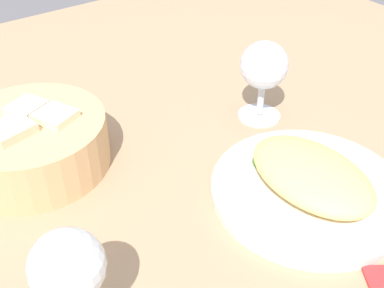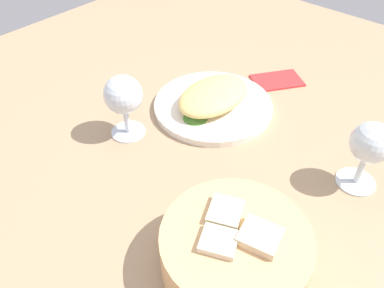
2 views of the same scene
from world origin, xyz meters
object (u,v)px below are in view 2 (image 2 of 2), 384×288
Objects in this scene: plate at (213,106)px; wine_glass_near at (123,97)px; bread_basket at (235,250)px; wine_glass_far at (370,146)px; folded_napkin at (277,80)px.

plate is 1.97× the size of wine_glass_near.
bread_basket is 27.13cm from wine_glass_far.
wine_glass_far is (-26.03, 6.18, 4.51)cm from bread_basket.
plate is 19.83cm from wine_glass_near.
bread_basket is 1.61× the size of wine_glass_near.
wine_glass_far is at bearing -88.79° from folded_napkin.
folded_napkin is (-43.90, -20.45, -3.30)cm from bread_basket.
plate is 36.23cm from bread_basket.
folded_napkin is (-17.71, 4.41, -0.30)cm from plate.
plate is 1.22× the size of bread_basket.
bread_basket is at bearing 43.52° from plate.
folded_napkin is at bearing 166.01° from plate.
plate is at bearing -158.91° from folded_napkin.
wine_glass_far is at bearing 166.65° from bread_basket.
wine_glass_near is 41.92cm from wine_glass_far.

